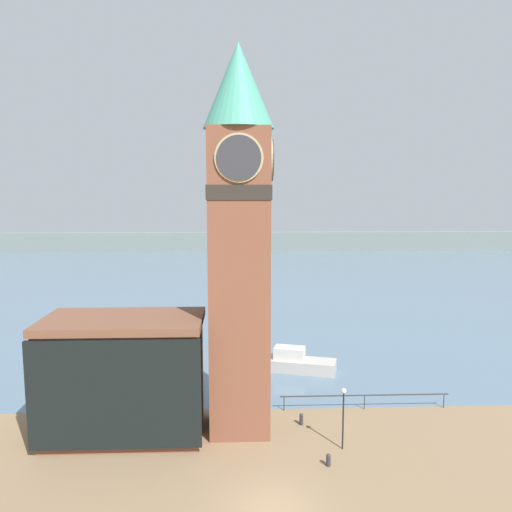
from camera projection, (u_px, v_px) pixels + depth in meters
name	position (u px, v px, depth m)	size (l,w,h in m)	color
ground_plane	(271.00, 510.00, 24.88)	(160.00, 160.00, 0.00)	#846B4C
water	(245.00, 275.00, 95.86)	(160.00, 120.00, 0.00)	slate
far_shoreline	(243.00, 241.00, 135.18)	(180.00, 3.00, 5.00)	slate
pier_railing	(365.00, 396.00, 36.32)	(12.38, 0.08, 1.09)	#333338
clock_tower	(239.00, 232.00, 31.83)	(4.44, 4.44, 24.89)	brown
pier_building	(124.00, 376.00, 32.22)	(10.29, 5.82, 7.79)	brown
boat_near	(299.00, 362.00, 44.13)	(6.37, 3.71, 2.11)	#B7B2A8
mooring_bollard_near	(328.00, 459.00, 28.82)	(0.27, 0.27, 0.75)	#2D2D33
mooring_bollard_far	(301.00, 419.00, 33.94)	(0.27, 0.27, 0.81)	#2D2D33
lamp_post	(343.00, 407.00, 30.46)	(0.32, 0.32, 3.90)	black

